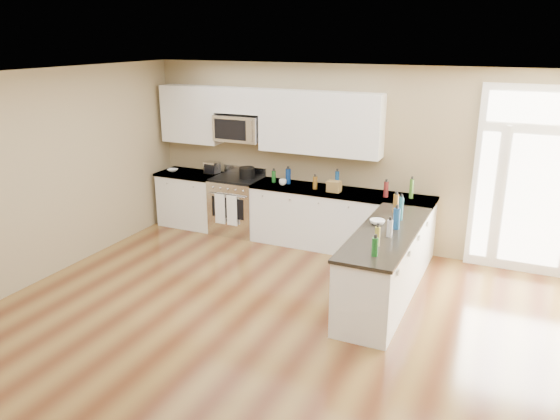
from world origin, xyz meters
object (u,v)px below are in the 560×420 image
object	(u,v)px
toaster_oven	(212,168)
stockpot	(247,172)
peninsula_cabinet	(385,269)
kitchen_range	(237,205)

from	to	relation	value
toaster_oven	stockpot	bearing A→B (deg)	3.10
peninsula_cabinet	kitchen_range	xyz separation A→B (m)	(-2.88, 1.45, 0.04)
stockpot	toaster_oven	xyz separation A→B (m)	(-0.70, 0.05, -0.01)
stockpot	toaster_oven	size ratio (longest dim) A/B	1.07
peninsula_cabinet	toaster_oven	distance (m)	3.81
toaster_oven	kitchen_range	bearing A→B (deg)	-4.22
kitchen_range	toaster_oven	world-z (taller)	toaster_oven
stockpot	peninsula_cabinet	bearing A→B (deg)	-28.98
peninsula_cabinet	toaster_oven	size ratio (longest dim) A/B	9.74
stockpot	toaster_oven	bearing A→B (deg)	175.69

